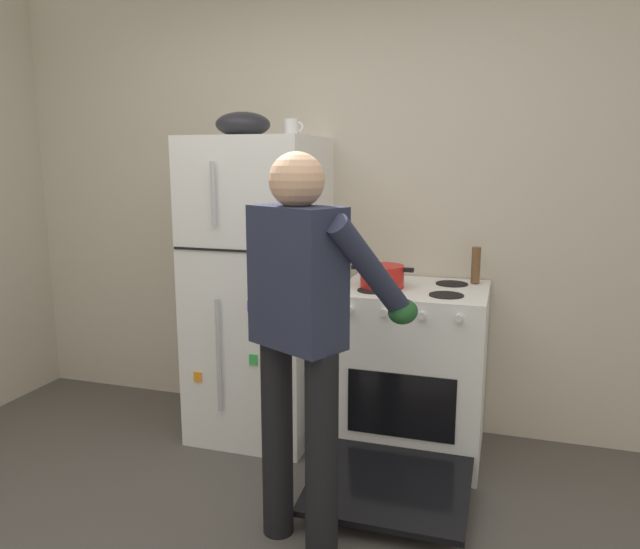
{
  "coord_description": "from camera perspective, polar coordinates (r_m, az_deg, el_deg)",
  "views": [
    {
      "loc": [
        0.92,
        -1.52,
        1.57
      ],
      "look_at": [
        0.03,
        1.32,
        1.0
      ],
      "focal_mm": 33.77,
      "sensor_mm": 36.0,
      "label": 1
    }
  ],
  "objects": [
    {
      "name": "person_cook",
      "position": [
        2.35,
        -1.45,
        -4.29
      ],
      "size": [
        0.65,
        0.71,
        1.6
      ],
      "color": "black",
      "rests_on": "ground"
    },
    {
      "name": "pepper_mill",
      "position": [
        3.34,
        14.55,
        0.88
      ],
      "size": [
        0.05,
        0.05,
        0.19
      ],
      "primitive_type": "cylinder",
      "color": "brown",
      "rests_on": "stove_range"
    },
    {
      "name": "red_pot",
      "position": [
        3.16,
        5.91,
        -0.13
      ],
      "size": [
        0.33,
        0.23,
        0.11
      ],
      "color": "red",
      "rests_on": "stove_range"
    },
    {
      "name": "mixing_bowl",
      "position": [
        3.4,
        -7.3,
        13.92
      ],
      "size": [
        0.3,
        0.3,
        0.13
      ],
      "primitive_type": "ellipsoid",
      "color": "black",
      "rests_on": "refrigerator"
    },
    {
      "name": "stove_range",
      "position": [
        3.3,
        8.6,
        -9.19
      ],
      "size": [
        0.76,
        1.22,
        0.92
      ],
      "color": "white",
      "rests_on": "ground"
    },
    {
      "name": "refrigerator",
      "position": [
        3.44,
        -5.73,
        -1.38
      ],
      "size": [
        0.68,
        0.72,
        1.69
      ],
      "color": "white",
      "rests_on": "ground"
    },
    {
      "name": "coffee_mug",
      "position": [
        3.34,
        -2.71,
        13.72
      ],
      "size": [
        0.11,
        0.08,
        0.1
      ],
      "color": "silver",
      "rests_on": "refrigerator"
    },
    {
      "name": "kitchen_wall_back",
      "position": [
        3.59,
        2.59,
        7.32
      ],
      "size": [
        6.0,
        0.1,
        2.7
      ],
      "primitive_type": "cube",
      "color": "beige",
      "rests_on": "ground"
    }
  ]
}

